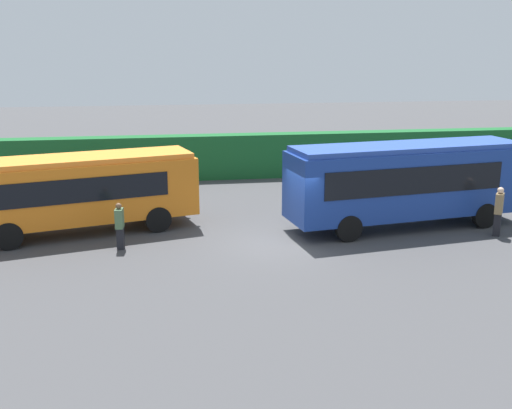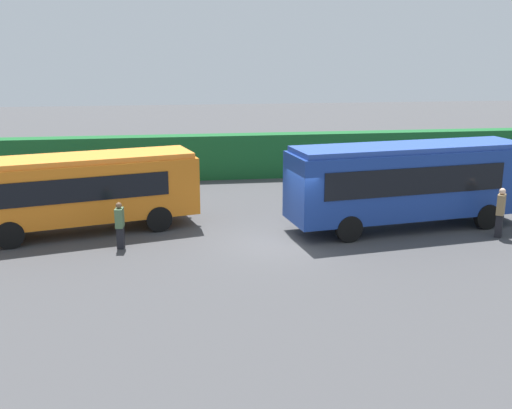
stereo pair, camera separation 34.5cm
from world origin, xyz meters
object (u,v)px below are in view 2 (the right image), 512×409
person_left (120,224)px  person_right (500,211)px  bus_orange (82,188)px  bus_blue (408,181)px  person_center (435,192)px

person_left → person_right: bearing=-177.0°
bus_orange → person_right: 15.77m
person_left → bus_orange: bearing=-49.9°
bus_orange → person_left: size_ratio=5.35×
person_left → person_right: person_right is taller
bus_blue → person_left: size_ratio=5.83×
person_center → bus_orange: bearing=143.7°
person_center → person_right: bearing=-118.0°
person_left → person_center: person_left is taller
person_left → person_center: 13.50m
bus_orange → bus_blue: bus_blue is taller
person_left → bus_blue: bearing=-168.8°
bus_orange → person_right: size_ratio=4.76×
person_center → person_right: person_right is taller
person_center → bus_blue: bearing=-175.0°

